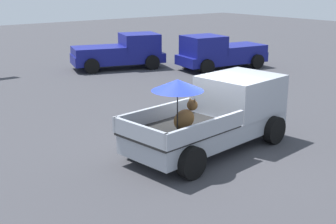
# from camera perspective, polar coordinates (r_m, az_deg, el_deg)

# --- Properties ---
(ground_plane) EXTENTS (80.00, 80.00, 0.00)m
(ground_plane) POSITION_cam_1_polar(r_m,az_deg,el_deg) (12.93, 4.95, -4.65)
(ground_plane) COLOR #38383D
(pickup_truck_main) EXTENTS (5.23, 2.72, 2.24)m
(pickup_truck_main) POSITION_cam_1_polar(r_m,az_deg,el_deg) (12.93, 6.28, -0.15)
(pickup_truck_main) COLOR black
(pickup_truck_main) RESTS_ON ground
(pickup_truck_red) EXTENTS (5.12, 3.27, 1.80)m
(pickup_truck_red) POSITION_cam_1_polar(r_m,az_deg,el_deg) (24.82, -5.73, 7.41)
(pickup_truck_red) COLOR black
(pickup_truck_red) RESTS_ON ground
(pickup_truck_far) EXTENTS (5.02, 2.74, 1.80)m
(pickup_truck_far) POSITION_cam_1_polar(r_m,az_deg,el_deg) (24.65, 6.32, 7.33)
(pickup_truck_far) COLOR black
(pickup_truck_far) RESTS_ON ground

